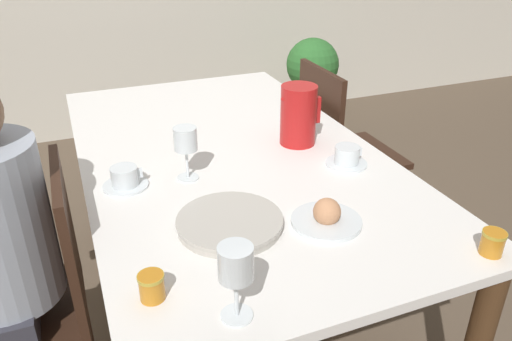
{
  "coord_description": "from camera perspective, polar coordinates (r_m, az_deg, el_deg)",
  "views": [
    {
      "loc": [
        -0.5,
        -1.52,
        1.49
      ],
      "look_at": [
        0.0,
        -0.26,
        0.78
      ],
      "focal_mm": 35.0,
      "sensor_mm": 36.0,
      "label": 1
    }
  ],
  "objects": [
    {
      "name": "jam_jar_red",
      "position": [
        1.13,
        -11.84,
        -12.74
      ],
      "size": [
        0.06,
        0.06,
        0.06
      ],
      "color": "#C67A1E",
      "rests_on": "dining_table"
    },
    {
      "name": "bread_plate",
      "position": [
        1.37,
        8.07,
        -5.24
      ],
      "size": [
        0.19,
        0.19,
        0.08
      ],
      "color": "silver",
      "rests_on": "dining_table"
    },
    {
      "name": "red_pitcher",
      "position": [
        1.8,
        4.86,
        6.36
      ],
      "size": [
        0.15,
        0.13,
        0.22
      ],
      "color": "red",
      "rests_on": "dining_table"
    },
    {
      "name": "ground_plane",
      "position": [
        2.19,
        -2.65,
        -15.47
      ],
      "size": [
        20.0,
        20.0,
        0.0
      ],
      "primitive_type": "plane",
      "color": "brown"
    },
    {
      "name": "dining_table",
      "position": [
        1.81,
        -3.08,
        -0.41
      ],
      "size": [
        1.0,
        1.75,
        0.73
      ],
      "color": "white",
      "rests_on": "ground_plane"
    },
    {
      "name": "serving_tray",
      "position": [
        1.34,
        -3.02,
        -5.99
      ],
      "size": [
        0.29,
        0.29,
        0.03
      ],
      "color": "#B7B2A8",
      "rests_on": "dining_table"
    },
    {
      "name": "wine_glass_juice",
      "position": [
        1.01,
        -2.33,
        -11.0
      ],
      "size": [
        0.07,
        0.07,
        0.18
      ],
      "color": "white",
      "rests_on": "dining_table"
    },
    {
      "name": "potted_plant",
      "position": [
        3.75,
        6.43,
        11.02
      ],
      "size": [
        0.38,
        0.38,
        0.69
      ],
      "color": "beige",
      "rests_on": "ground_plane"
    },
    {
      "name": "teacup_across",
      "position": [
        1.58,
        -14.76,
        -0.89
      ],
      "size": [
        0.14,
        0.14,
        0.07
      ],
      "color": "silver",
      "rests_on": "dining_table"
    },
    {
      "name": "chair_opposite",
      "position": [
        2.45,
        9.58,
        2.41
      ],
      "size": [
        0.42,
        0.42,
        0.88
      ],
      "rotation": [
        0.0,
        0.0,
        -1.57
      ],
      "color": "#331E14",
      "rests_on": "ground_plane"
    },
    {
      "name": "teacup_near_person",
      "position": [
        1.69,
        10.35,
        1.54
      ],
      "size": [
        0.14,
        0.14,
        0.07
      ],
      "color": "silver",
      "rests_on": "dining_table"
    },
    {
      "name": "wine_glass_water",
      "position": [
        1.55,
        -8.05,
        3.29
      ],
      "size": [
        0.07,
        0.07,
        0.17
      ],
      "color": "white",
      "rests_on": "dining_table"
    },
    {
      "name": "jam_jar_amber",
      "position": [
        1.37,
        25.44,
        -7.36
      ],
      "size": [
        0.06,
        0.06,
        0.06
      ],
      "color": "#C67A1E",
      "rests_on": "dining_table"
    },
    {
      "name": "chair_person_side",
      "position": [
        1.65,
        -23.88,
        -13.7
      ],
      "size": [
        0.42,
        0.42,
        0.88
      ],
      "rotation": [
        0.0,
        0.0,
        1.57
      ],
      "color": "#331E14",
      "rests_on": "ground_plane"
    }
  ]
}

